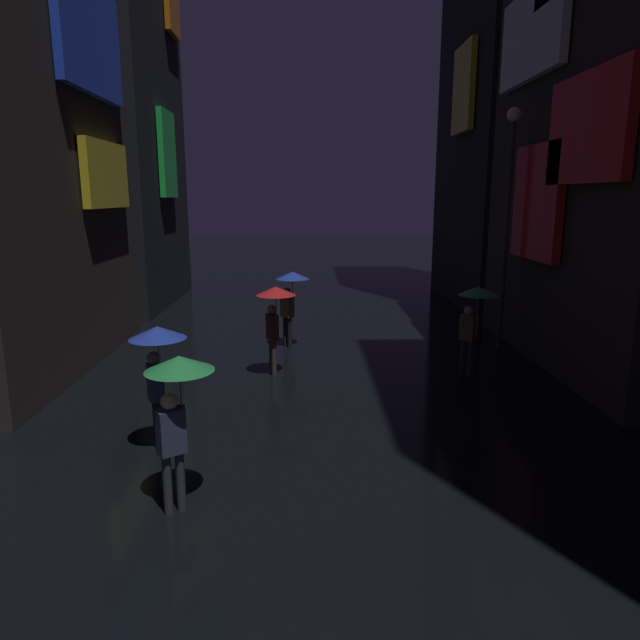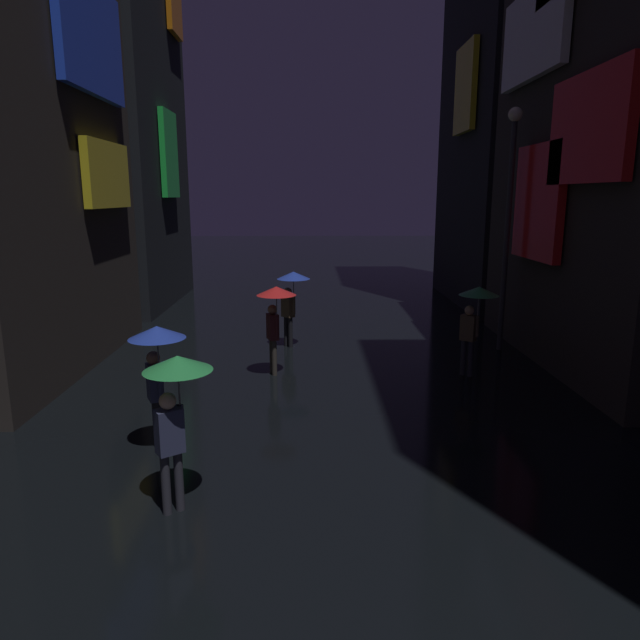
# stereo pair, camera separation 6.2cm
# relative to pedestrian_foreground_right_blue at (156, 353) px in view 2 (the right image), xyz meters

# --- Properties ---
(building_left_far) EXTENTS (4.25, 7.15, 17.29)m
(building_left_far) POSITION_rel_pedestrian_foreground_right_blue_xyz_m (-4.83, 13.36, 6.97)
(building_left_far) COLOR black
(building_left_far) RESTS_ON ground
(building_right_mid) EXTENTS (4.25, 8.47, 12.19)m
(building_right_mid) POSITION_rel_pedestrian_foreground_right_blue_xyz_m (10.12, 5.01, 4.44)
(building_right_mid) COLOR #2D2826
(building_right_mid) RESTS_ON ground
(pedestrian_foreground_right_blue) EXTENTS (0.90, 0.90, 2.12)m
(pedestrian_foreground_right_blue) POSITION_rel_pedestrian_foreground_right_blue_xyz_m (0.00, 0.00, 0.00)
(pedestrian_foreground_right_blue) COLOR black
(pedestrian_foreground_right_blue) RESTS_ON ground
(pedestrian_midstreet_left_blue) EXTENTS (0.90, 0.90, 2.12)m
(pedestrian_midstreet_left_blue) POSITION_rel_pedestrian_foreground_right_blue_xyz_m (1.96, 6.54, 0.00)
(pedestrian_midstreet_left_blue) COLOR black
(pedestrian_midstreet_left_blue) RESTS_ON ground
(pedestrian_midstreet_centre_red) EXTENTS (0.90, 0.90, 2.12)m
(pedestrian_midstreet_centre_red) POSITION_rel_pedestrian_foreground_right_blue_xyz_m (1.66, 3.99, 0.00)
(pedestrian_midstreet_centre_red) COLOR #38332D
(pedestrian_midstreet_centre_red) RESTS_ON ground
(pedestrian_near_crossing_green) EXTENTS (0.90, 0.90, 2.12)m
(pedestrian_near_crossing_green) POSITION_rel_pedestrian_foreground_right_blue_xyz_m (6.23, 3.85, 0.00)
(pedestrian_near_crossing_green) COLOR #2D2D38
(pedestrian_near_crossing_green) RESTS_ON ground
(pedestrian_foreground_left_green) EXTENTS (0.90, 0.90, 2.12)m
(pedestrian_foreground_left_green) POSITION_rel_pedestrian_foreground_right_blue_xyz_m (0.71, -1.81, 0.00)
(pedestrian_foreground_left_green) COLOR #2D2D38
(pedestrian_foreground_left_green) RESTS_ON ground
(streetlamp_right_far) EXTENTS (0.36, 0.36, 6.31)m
(streetlamp_right_far) POSITION_rel_pedestrian_foreground_right_blue_xyz_m (7.66, 6.20, 2.21)
(streetlamp_right_far) COLOR #2D2D33
(streetlamp_right_far) RESTS_ON ground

